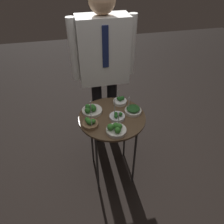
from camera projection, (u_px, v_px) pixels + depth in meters
name	position (u px, v px, depth m)	size (l,w,h in m)	color
ground_plane	(112.00, 170.00, 2.30)	(8.00, 8.00, 0.00)	black
serving_cart	(112.00, 123.00, 1.89)	(0.57, 0.57, 0.73)	brown
bowl_broccoli_far_rim	(92.00, 110.00, 1.88)	(0.17, 0.17, 0.15)	silver
bowl_broccoli_near_rim	(117.00, 116.00, 1.82)	(0.13, 0.13, 0.18)	silver
bowl_broccoli_mid_right	(120.00, 101.00, 1.99)	(0.12, 0.12, 0.13)	white
bowl_broccoli_front_left	(116.00, 129.00, 1.68)	(0.16, 0.16, 0.16)	silver
bowl_broccoli_center	(90.00, 123.00, 1.74)	(0.13, 0.13, 0.16)	brown
bowl_spinach_back_left	(133.00, 110.00, 1.88)	(0.15, 0.15, 0.16)	silver
waiter_figure	(103.00, 59.00, 2.03)	(0.61, 0.23, 1.65)	black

